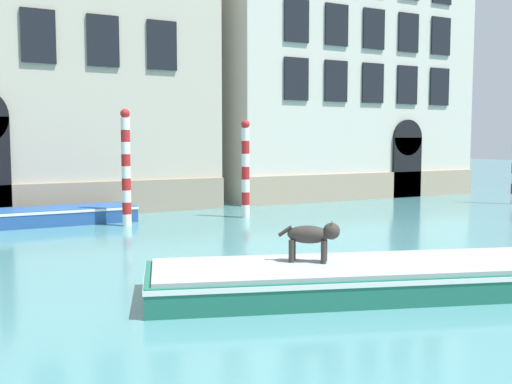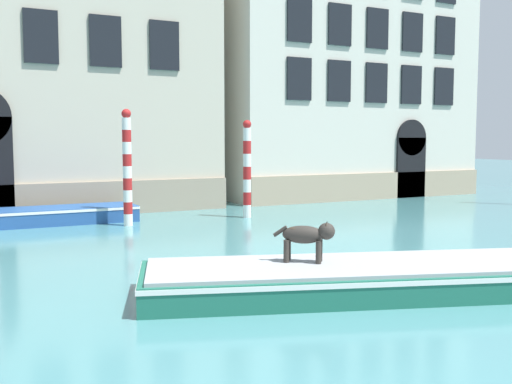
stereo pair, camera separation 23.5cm
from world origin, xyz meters
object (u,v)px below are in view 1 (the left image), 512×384
boat_moored_near_palazzo (27,217)px  mooring_pole_3 (126,167)px  dog_on_deck (313,235)px  mooring_pole_0 (246,168)px  boat_foreground (360,277)px

boat_moored_near_palazzo → mooring_pole_3: size_ratio=1.84×
dog_on_deck → mooring_pole_3: size_ratio=0.25×
mooring_pole_0 → boat_moored_near_palazzo: bearing=167.6°
boat_moored_near_palazzo → mooring_pole_3: bearing=-30.1°
mooring_pole_0 → mooring_pole_3: (-4.10, -0.05, 0.14)m
dog_on_deck → boat_moored_near_palazzo: bearing=145.8°
dog_on_deck → mooring_pole_0: size_ratio=0.27×
mooring_pole_0 → mooring_pole_3: size_ratio=0.92×
boat_moored_near_palazzo → mooring_pole_0: (6.78, -1.49, 1.40)m
mooring_pole_3 → boat_moored_near_palazzo: bearing=150.1°
boat_moored_near_palazzo → mooring_pole_0: mooring_pole_0 is taller
boat_foreground → mooring_pole_3: bearing=116.9°
dog_on_deck → boat_moored_near_palazzo: (-3.35, 10.81, -0.73)m
boat_foreground → mooring_pole_0: mooring_pole_0 is taller
boat_moored_near_palazzo → mooring_pole_3: 3.45m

